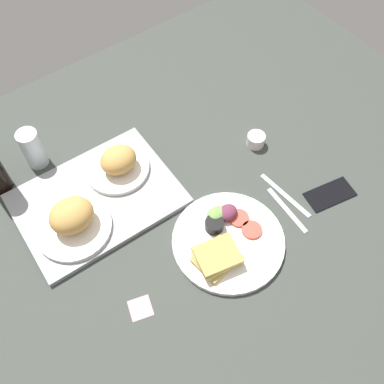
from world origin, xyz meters
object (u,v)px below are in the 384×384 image
object	(u,v)px
cell_phone	(330,194)
sticky_note	(140,308)
bread_plate_near	(72,220)
drinking_glass	(33,149)
bread_plate_far	(118,163)
knife	(285,195)
espresso_cup	(256,140)
serving_tray	(97,199)
plate_with_salad	(226,240)
fork	(287,210)

from	to	relation	value
cell_phone	sticky_note	xyz separation A→B (cm)	(-62.91, 4.41, -0.34)
bread_plate_near	cell_phone	size ratio (longest dim) A/B	1.47
drinking_glass	sticky_note	size ratio (longest dim) A/B	2.35
bread_plate_far	drinking_glass	size ratio (longest dim) A/B	1.46
knife	cell_phone	world-z (taller)	cell_phone
bread_plate_near	sticky_note	xyz separation A→B (cm)	(2.21, -29.46, -5.32)
bread_plate_far	espresso_cup	bearing A→B (deg)	-21.49
serving_tray	espresso_cup	world-z (taller)	espresso_cup
drinking_glass	serving_tray	bearing A→B (deg)	-71.67
bread_plate_far	plate_with_salad	size ratio (longest dim) A/B	0.63
bread_plate_near	espresso_cup	xyz separation A→B (cm)	(59.95, -6.52, -3.38)
bread_plate_far	cell_phone	distance (cm)	62.71
bread_plate_far	plate_with_salad	xyz separation A→B (cm)	(10.95, -37.18, -3.26)
cell_phone	plate_with_salad	bearing A→B (deg)	-178.58
bread_plate_far	cell_phone	size ratio (longest dim) A/B	1.34
bread_plate_near	drinking_glass	distance (cm)	27.58
bread_plate_near	serving_tray	bearing A→B (deg)	26.61
serving_tray	espresso_cup	size ratio (longest dim) A/B	8.04
plate_with_salad	fork	distance (cm)	20.83
plate_with_salad	cell_phone	distance (cm)	34.88
plate_with_salad	bread_plate_near	bearing A→B (deg)	137.80
espresso_cup	fork	distance (cm)	25.33
serving_tray	sticky_note	xyz separation A→B (cm)	(-7.23, -34.19, -0.74)
bread_plate_far	espresso_cup	xyz separation A→B (cm)	(40.13, -15.79, -2.89)
serving_tray	cell_phone	world-z (taller)	serving_tray
bread_plate_near	cell_phone	world-z (taller)	bread_plate_near
fork	cell_phone	world-z (taller)	cell_phone
serving_tray	bread_plate_far	xyz separation A→B (cm)	(10.39, 4.55, 4.09)
bread_plate_near	fork	distance (cm)	59.91
espresso_cup	drinking_glass	bearing A→B (deg)	149.63
bread_plate_near	knife	world-z (taller)	bread_plate_near
serving_tray	fork	xyz separation A→B (cm)	(41.98, -35.03, -0.55)
plate_with_salad	sticky_note	distance (cm)	28.65
sticky_note	knife	bearing A→B (deg)	3.46
fork	cell_phone	xyz separation A→B (cm)	(13.70, -3.56, 0.15)
espresso_cup	cell_phone	xyz separation A→B (cm)	(5.17, -27.35, -1.60)
serving_tray	fork	bearing A→B (deg)	-39.84
serving_tray	knife	distance (cm)	54.65
knife	plate_with_salad	bearing A→B (deg)	89.49
espresso_cup	knife	bearing A→B (deg)	-105.61
bread_plate_far	espresso_cup	size ratio (longest dim) A/B	3.43
espresso_cup	sticky_note	bearing A→B (deg)	-158.33
serving_tray	drinking_glass	bearing A→B (deg)	108.33
plate_with_salad	drinking_glass	size ratio (longest dim) A/B	2.33
bread_plate_far	fork	size ratio (longest dim) A/B	1.13
drinking_glass	cell_phone	world-z (taller)	drinking_glass
espresso_cup	fork	world-z (taller)	espresso_cup
bread_plate_far	knife	distance (cm)	49.84
fork	cell_phone	bearing A→B (deg)	-100.42
bread_plate_far	plate_with_salad	distance (cm)	38.89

